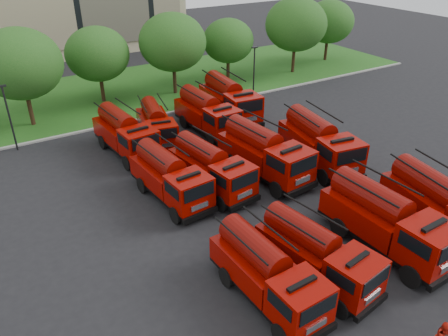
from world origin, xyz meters
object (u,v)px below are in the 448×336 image
at_px(fire_truck_7, 319,142).
at_px(fire_truck_8, 125,133).
at_px(fire_truck_5, 211,168).
at_px(firefighter_5, 319,171).
at_px(fire_truck_11, 229,99).
at_px(fire_truck_6, 264,153).
at_px(firefighter_3, 446,230).
at_px(fire_truck_9, 156,125).
at_px(fire_truck_0, 267,273).
at_px(fire_truck_10, 207,113).
at_px(fire_truck_1, 316,253).
at_px(firefighter_4, 227,265).
at_px(fire_truck_4, 170,177).
at_px(fire_truck_3, 440,206).
at_px(fire_truck_2, 386,220).

height_order(fire_truck_7, fire_truck_8, fire_truck_7).
height_order(fire_truck_5, fire_truck_7, fire_truck_7).
xyz_separation_m(fire_truck_5, firefighter_5, (7.57, -1.97, -1.54)).
relative_size(fire_truck_8, fire_truck_11, 0.90).
xyz_separation_m(fire_truck_5, fire_truck_6, (3.94, -0.32, 0.16)).
distance_m(fire_truck_7, firefighter_3, 9.99).
relative_size(fire_truck_9, firefighter_5, 3.98).
relative_size(fire_truck_7, firefighter_5, 4.67).
distance_m(fire_truck_0, fire_truck_5, 9.97).
bearing_deg(fire_truck_5, firefighter_3, -57.36).
bearing_deg(fire_truck_6, fire_truck_5, 170.60).
bearing_deg(fire_truck_10, fire_truck_1, -104.93).
distance_m(fire_truck_8, fire_truck_10, 7.06).
relative_size(fire_truck_7, firefighter_4, 5.14).
distance_m(fire_truck_5, firefighter_4, 7.60).
xyz_separation_m(fire_truck_6, fire_truck_10, (0.33, 8.34, -0.07)).
bearing_deg(fire_truck_7, fire_truck_5, -177.97).
bearing_deg(fire_truck_8, fire_truck_9, 7.20).
distance_m(fire_truck_4, fire_truck_8, 7.52).
height_order(fire_truck_1, firefighter_4, fire_truck_1).
bearing_deg(firefighter_4, fire_truck_10, -84.11).
bearing_deg(fire_truck_6, firefighter_4, -141.81).
relative_size(fire_truck_6, fire_truck_7, 0.98).
height_order(fire_truck_4, firefighter_3, fire_truck_4).
height_order(fire_truck_0, fire_truck_11, fire_truck_11).
height_order(fire_truck_3, fire_truck_8, fire_truck_3).
distance_m(fire_truck_1, fire_truck_5, 9.74).
relative_size(fire_truck_11, firefighter_4, 5.22).
bearing_deg(fire_truck_1, fire_truck_0, 168.92).
height_order(fire_truck_2, fire_truck_7, fire_truck_7).
relative_size(fire_truck_0, fire_truck_11, 0.83).
xyz_separation_m(fire_truck_5, fire_truck_7, (8.17, -1.03, 0.17)).
relative_size(fire_truck_9, fire_truck_10, 0.92).
bearing_deg(fire_truck_7, fire_truck_6, 179.66).
bearing_deg(fire_truck_8, firefighter_4, -95.77).
distance_m(fire_truck_1, fire_truck_6, 10.19).
relative_size(fire_truck_5, fire_truck_7, 0.89).
relative_size(fire_truck_4, fire_truck_5, 0.99).
distance_m(fire_truck_8, firefighter_4, 14.72).
bearing_deg(fire_truck_3, fire_truck_1, -174.51).
xyz_separation_m(fire_truck_0, fire_truck_8, (-0.09, 17.42, 0.10)).
bearing_deg(fire_truck_4, firefighter_4, -97.13).
bearing_deg(firefighter_5, fire_truck_8, -54.16).
xyz_separation_m(fire_truck_7, fire_truck_9, (-8.22, 9.44, -0.26)).
height_order(fire_truck_5, fire_truck_9, fire_truck_5).
distance_m(fire_truck_3, firefighter_3, 1.81).
relative_size(fire_truck_5, fire_truck_9, 1.05).
distance_m(fire_truck_6, firefighter_3, 11.79).
bearing_deg(fire_truck_7, fire_truck_3, -79.65).
relative_size(fire_truck_1, fire_truck_11, 0.84).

